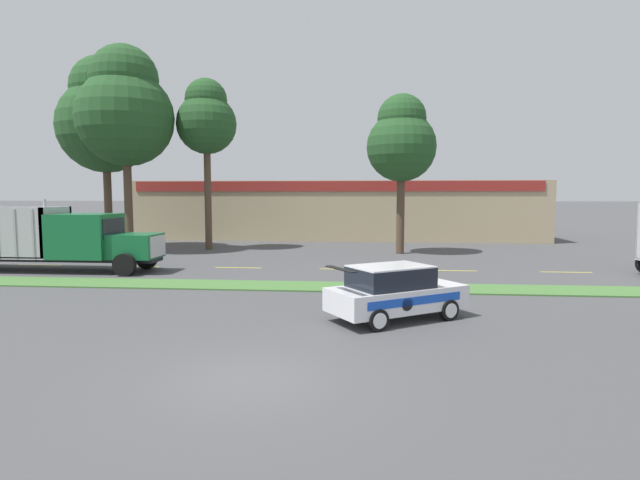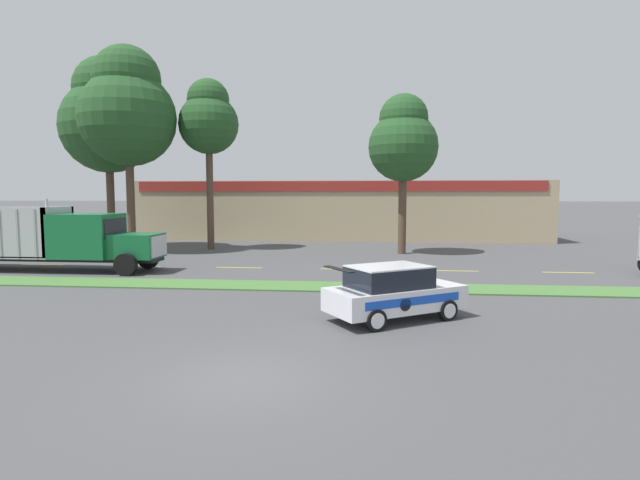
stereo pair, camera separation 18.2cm
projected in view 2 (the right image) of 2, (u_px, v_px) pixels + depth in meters
The scene contains 15 objects.
ground_plane at pixel (243, 380), 10.06m from camera, with size 600.00×600.00×0.00m, color #474749.
grass_verge at pixel (307, 286), 20.22m from camera, with size 120.00×2.07×0.06m, color #477538.
centre_line_1 at pixel (42, 265), 26.71m from camera, with size 2.40×0.14×0.01m, color yellow.
centre_line_2 at pixel (139, 266), 26.17m from camera, with size 2.40×0.14×0.01m, color yellow.
centre_line_3 at pixel (239, 268), 25.63m from camera, with size 2.40×0.14×0.01m, color yellow.
centre_line_4 at pixel (344, 269), 25.08m from camera, with size 2.40×0.14×0.01m, color yellow.
centre_line_5 at pixel (454, 271), 24.54m from camera, with size 2.40×0.14×0.01m, color yellow.
centre_line_6 at pixel (568, 272), 24.00m from camera, with size 2.40×0.14×0.01m, color yellow.
dump_truck_lead at pixel (60, 240), 24.42m from camera, with size 12.11×2.65×3.54m.
rally_car at pixel (393, 292), 14.87m from camera, with size 4.42×3.76×1.67m.
store_building_backdrop at pixel (340, 209), 45.35m from camera, with size 33.92×12.10×4.87m.
tree_behind_left at pixel (403, 140), 31.13m from camera, with size 4.36×4.36×10.00m.
tree_behind_centre at pixel (209, 119), 33.51m from camera, with size 4.01×4.01×11.49m.
tree_behind_right at pixel (128, 109), 31.85m from camera, with size 6.10×6.10×13.20m.
tree_behind_far_right at pixel (108, 118), 33.96m from camera, with size 6.28×6.28×13.09m.
Camera 2 is at (2.53, -9.56, 3.72)m, focal length 28.00 mm.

